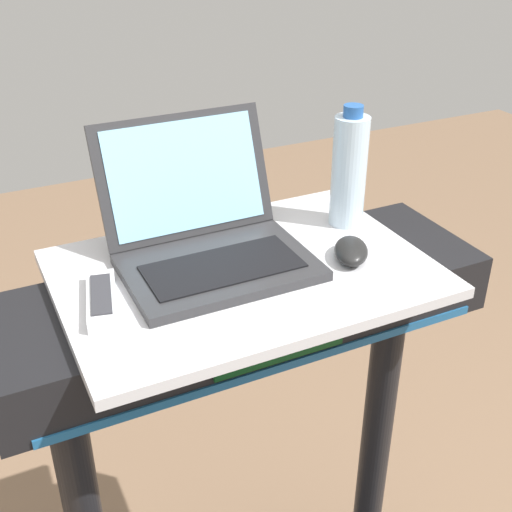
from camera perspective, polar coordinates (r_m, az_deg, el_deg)
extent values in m
cylinder|color=black|center=(1.65, 10.26, -15.22)|extent=(0.07, 0.07, 0.85)
cube|color=black|center=(1.21, -1.04, -4.14)|extent=(0.90, 0.28, 0.11)
cube|color=#0C3F19|center=(1.10, 2.13, -7.80)|extent=(0.24, 0.01, 0.06)
cube|color=#1E598C|center=(1.13, 2.06, -9.60)|extent=(0.81, 0.00, 0.02)
cube|color=silver|center=(1.17, -1.07, -1.49)|extent=(0.64, 0.46, 0.02)
cube|color=#2D2D30|center=(1.16, -3.20, -0.96)|extent=(0.33, 0.23, 0.02)
cube|color=black|center=(1.14, -2.88, -0.89)|extent=(0.27, 0.12, 0.00)
cube|color=#2D2D30|center=(1.23, -6.15, 6.88)|extent=(0.33, 0.09, 0.21)
cube|color=#8CCCF2|center=(1.23, -6.08, 6.88)|extent=(0.29, 0.07, 0.19)
ellipsoid|color=black|center=(1.20, 8.16, 0.45)|extent=(0.10, 0.12, 0.03)
cylinder|color=silver|center=(1.30, 7.98, 7.17)|extent=(0.07, 0.07, 0.22)
cylinder|color=#2659A5|center=(1.26, 8.36, 12.20)|extent=(0.04, 0.04, 0.02)
cube|color=silver|center=(1.09, -13.10, -3.70)|extent=(0.08, 0.17, 0.02)
cube|color=#333338|center=(1.09, -13.17, -3.19)|extent=(0.06, 0.12, 0.00)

